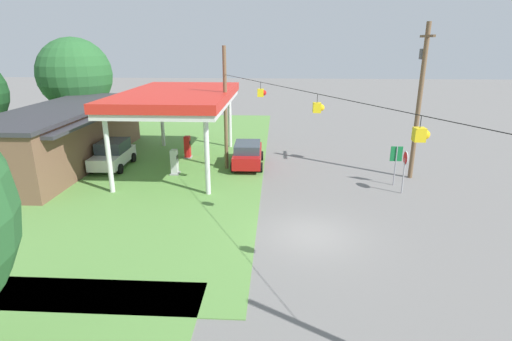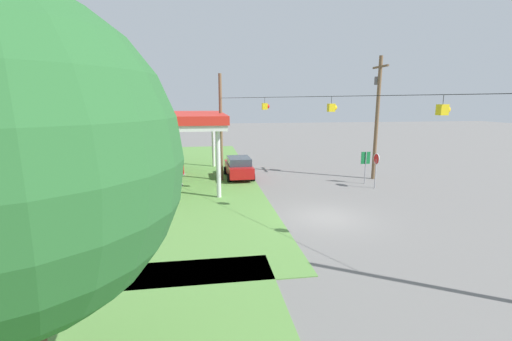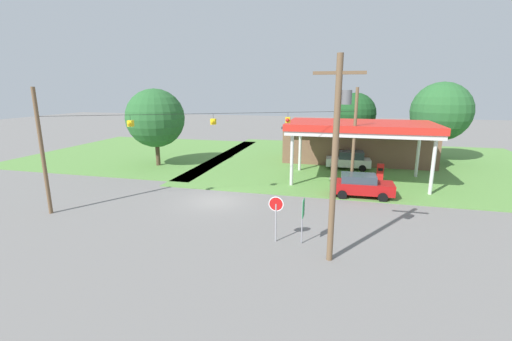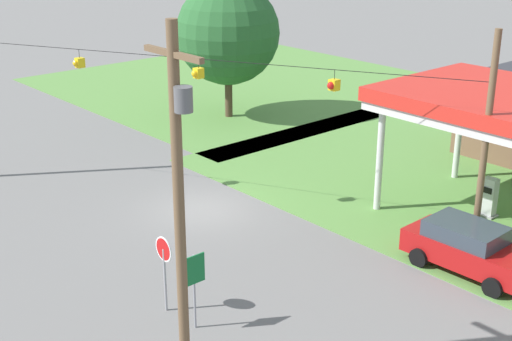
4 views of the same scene
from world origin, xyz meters
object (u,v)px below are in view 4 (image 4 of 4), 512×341
Objects in this scene: fuel_pump_near at (489,199)px; route_sign at (195,277)px; stop_sign_roadside at (164,258)px; tree_west_verge at (228,33)px; car_at_pumps_front at (470,248)px; utility_pole_main at (179,190)px.

route_sign reaches higher than fuel_pump_near.
tree_west_verge reaches higher than stop_sign_roadside.
fuel_pump_near is 0.36× the size of car_at_pumps_front.
stop_sign_roadside is 1.04× the size of route_sign.
utility_pole_main is 1.18× the size of tree_west_verge.
tree_west_verge is (-18.53, 16.57, -0.27)m from utility_pole_main.
fuel_pump_near is at bearing 91.07° from utility_pole_main.
car_at_pumps_front is at bearing 69.99° from route_sign.
tree_west_verge is (-18.24, 1.43, 4.20)m from fuel_pump_near.
utility_pole_main is (0.28, -15.15, 4.47)m from fuel_pump_near.
stop_sign_roadside is 4.71m from utility_pole_main.
route_sign is (-1.23, -13.70, 0.92)m from fuel_pump_near.
stop_sign_roadside is 1.41m from route_sign.
utility_pole_main is at bearing -41.81° from tree_west_verge.
tree_west_verge is at bearing 162.07° from car_at_pumps_front.
tree_west_verge reaches higher than car_at_pumps_front.
car_at_pumps_front is 10.38m from stop_sign_roadside.
utility_pole_main is at bearing -88.93° from fuel_pump_near.
route_sign is (-3.31, -9.10, 0.81)m from car_at_pumps_front.
car_at_pumps_front is 0.49× the size of utility_pole_main.
fuel_pump_near is 5.06m from car_at_pumps_front.
stop_sign_roadside reaches higher than route_sign.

